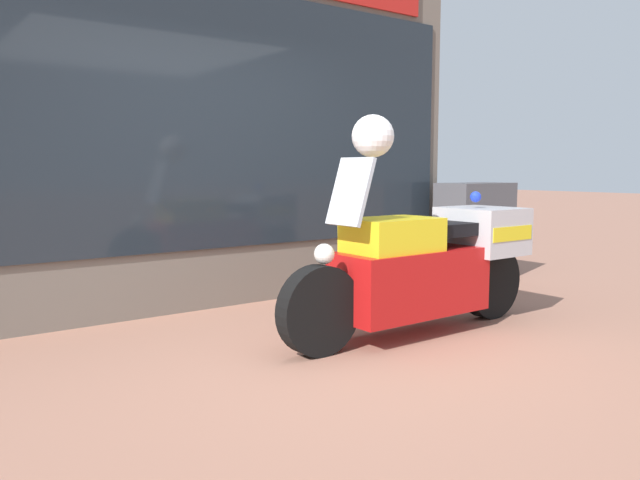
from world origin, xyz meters
TOP-DOWN VIEW (x-y plane):
  - ground_plane at (0.00, 0.00)m, footprint 60.00×60.00m
  - shop_building at (-0.41, 2.00)m, footprint 5.93×0.55m
  - window_display at (0.38, 2.03)m, footprint 4.57×0.30m
  - paramedic_motorcycle at (1.01, 0.08)m, footprint 2.42×0.62m
  - utility_cabinet at (3.13, 1.37)m, footprint 0.88×0.47m
  - white_helmet at (0.44, 0.08)m, footprint 0.30×0.30m

SIDE VIEW (x-z plane):
  - ground_plane at x=0.00m, z-range 0.00..0.00m
  - window_display at x=0.38m, z-range -0.46..1.33m
  - paramedic_motorcycle at x=1.01m, z-range -0.13..1.21m
  - utility_cabinet at x=3.13m, z-range 0.00..1.10m
  - white_helmet at x=0.44m, z-range 1.34..1.63m
  - shop_building at x=-0.41m, z-range 0.01..3.30m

